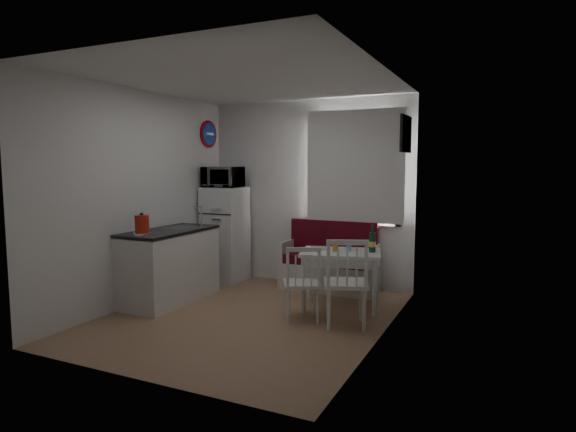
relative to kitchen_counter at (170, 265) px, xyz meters
name	(u,v)px	position (x,y,z in m)	size (l,w,h in m)	color
floor	(248,317)	(1.20, -0.16, -0.46)	(3.00, 3.50, 0.02)	#9F7855
ceiling	(246,79)	(1.20, -0.16, 2.14)	(3.00, 3.50, 0.02)	white
wall_back	(309,193)	(1.20, 1.59, 0.84)	(3.00, 0.02, 2.60)	white
wall_front	(133,217)	(1.20, -1.91, 0.84)	(3.00, 0.02, 2.60)	white
wall_left	(141,197)	(-0.30, -0.16, 0.84)	(0.02, 3.50, 2.60)	white
wall_right	(383,206)	(2.70, -0.16, 0.84)	(0.02, 3.50, 2.60)	white
window	(356,170)	(1.90, 1.56, 1.17)	(1.22, 0.06, 1.47)	white
curtain	(354,167)	(1.90, 1.49, 1.22)	(1.35, 0.02, 1.50)	white
kitchen_counter	(170,265)	(0.00, 0.00, 0.00)	(0.62, 1.32, 1.16)	white
wall_sign	(209,134)	(-0.27, 1.29, 1.69)	(0.40, 0.40, 0.03)	#1C3EA8
picture_frame	(405,134)	(2.67, 0.94, 1.59)	(0.04, 0.52, 0.42)	black
bench	(329,267)	(1.61, 1.35, -0.15)	(1.31, 0.50, 0.93)	white
dining_table	(341,258)	(2.03, 0.59, 0.15)	(1.05, 0.85, 0.69)	white
chair_left	(299,275)	(1.78, -0.06, 0.06)	(0.52, 0.53, 0.45)	white
chair_right	(343,273)	(2.28, -0.07, 0.13)	(0.57, 0.57, 0.51)	white
fridge	(225,234)	(0.02, 1.24, 0.23)	(0.55, 0.55, 1.37)	white
microwave	(223,177)	(0.02, 1.19, 1.07)	(0.54, 0.36, 0.30)	white
kettle	(142,224)	(0.05, -0.54, 0.57)	(0.19, 0.19, 0.25)	red
wine_bottle	(372,238)	(2.38, 0.69, 0.39)	(0.08, 0.08, 0.32)	#154226
drinking_glass_orange	(335,247)	(1.98, 0.54, 0.29)	(0.06, 0.06, 0.11)	gold
drinking_glass_blue	(349,247)	(2.11, 0.64, 0.28)	(0.06, 0.06, 0.10)	#7CB2D3
plate	(318,248)	(1.73, 0.61, 0.24)	(0.24, 0.24, 0.02)	white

